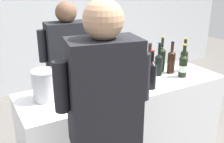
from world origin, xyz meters
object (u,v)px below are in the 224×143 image
wine_bottle_1 (149,67)px  wine_bottle_10 (115,74)px  wine_bottle_7 (171,61)px  ice_bucket (45,85)px  wine_bottle_4 (184,60)px  wine_bottle_8 (152,74)px  wine_bottle_2 (183,65)px  person_server (70,84)px  wine_bottle_3 (128,66)px  wine_glass (127,71)px  wine_bottle_9 (161,58)px  wine_bottle_6 (159,63)px  wine_bottle_5 (90,79)px  wine_bottle_0 (77,82)px

wine_bottle_1 → wine_bottle_10: wine_bottle_1 is taller
wine_bottle_7 → ice_bucket: 1.24m
wine_bottle_4 → wine_bottle_8: wine_bottle_4 is taller
wine_bottle_1 → wine_bottle_2: 0.34m
wine_bottle_7 → person_server: 1.07m
wine_bottle_3 → wine_glass: bearing=-125.5°
wine_bottle_1 → wine_bottle_10: 0.36m
wine_bottle_7 → wine_glass: size_ratio=1.73×
wine_bottle_9 → wine_bottle_10: 0.63m
wine_bottle_9 → wine_glass: size_ratio=1.94×
wine_bottle_9 → wine_glass: bearing=-163.1°
wine_bottle_6 → wine_bottle_8: size_ratio=0.96×
wine_bottle_5 → person_server: person_server is taller
wine_bottle_2 → ice_bucket: (-1.27, 0.15, 0.01)m
ice_bucket → person_server: bearing=55.3°
wine_bottle_0 → wine_bottle_7: 1.01m
wine_bottle_2 → wine_bottle_7: 0.14m
wine_bottle_2 → wine_bottle_10: wine_bottle_10 is taller
wine_bottle_10 → wine_bottle_2: bearing=-7.4°
wine_bottle_5 → wine_bottle_8: size_ratio=1.00×
wine_bottle_0 → wine_bottle_7: wine_bottle_7 is taller
wine_bottle_2 → wine_bottle_5: size_ratio=0.95×
wine_bottle_6 → wine_bottle_3: bearing=165.7°
wine_bottle_4 → wine_bottle_6: bearing=174.2°
wine_bottle_6 → wine_glass: size_ratio=1.77×
wine_bottle_6 → wine_bottle_7: bearing=-2.6°
wine_bottle_6 → wine_bottle_9: 0.14m
wine_bottle_9 → person_server: bearing=147.1°
wine_glass → wine_bottle_4: bearing=3.0°
wine_bottle_2 → wine_bottle_9: (-0.07, 0.23, 0.02)m
wine_bottle_1 → wine_bottle_4: (0.44, 0.02, 0.00)m
wine_bottle_3 → wine_bottle_5: size_ratio=1.00×
wine_bottle_7 → wine_bottle_4: bearing=-9.1°
ice_bucket → wine_glass: bearing=-5.6°
wine_bottle_1 → wine_bottle_2: bearing=-17.0°
wine_bottle_0 → wine_bottle_10: 0.34m
wine_bottle_3 → wine_bottle_0: bearing=-166.5°
wine_glass → ice_bucket: 0.70m
ice_bucket → wine_bottle_5: bearing=-9.0°
wine_bottle_5 → wine_bottle_8: bearing=-18.9°
wine_bottle_0 → wine_bottle_5: (0.11, 0.01, 0.00)m
wine_bottle_1 → person_server: 0.88m
wine_glass → wine_bottle_3: bearing=54.5°
wine_bottle_0 → wine_bottle_2: bearing=-4.8°
wine_bottle_8 → wine_bottle_7: bearing=27.7°
wine_bottle_2 → wine_bottle_9: size_ratio=0.90×
wine_bottle_8 → ice_bucket: bearing=165.1°
wine_bottle_5 → person_server: (0.07, 0.65, -0.29)m
wine_bottle_6 → person_server: 0.95m
wine_bottle_0 → person_server: bearing=75.0°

